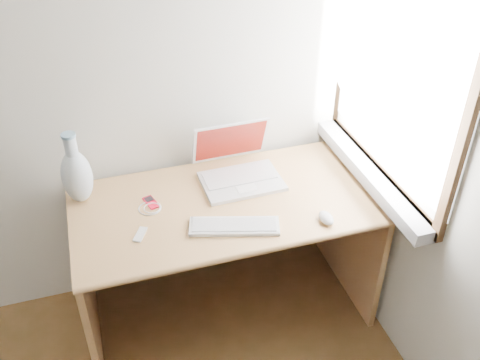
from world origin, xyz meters
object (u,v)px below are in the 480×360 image
object	(u,v)px
laptop	(239,167)
external_keyboard	(234,226)
desk	(221,225)
vase	(77,175)

from	to	relation	value
laptop	external_keyboard	world-z (taller)	laptop
desk	vase	bearing A→B (deg)	168.99
desk	vase	size ratio (longest dim) A/B	3.99
vase	external_keyboard	bearing A→B (deg)	-32.83
external_keyboard	vase	xyz separation A→B (m)	(-0.60, 0.39, 0.13)
desk	external_keyboard	size ratio (longest dim) A/B	3.46
desk	vase	distance (m)	0.71
external_keyboard	vase	distance (m)	0.72
laptop	desk	bearing A→B (deg)	-145.92
laptop	external_keyboard	distance (m)	0.37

